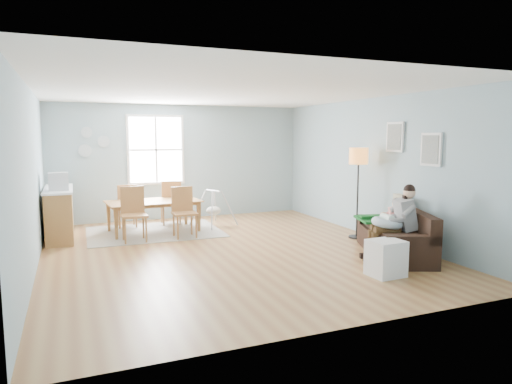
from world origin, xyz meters
name	(u,v)px	position (x,y,z in m)	size (l,w,h in m)	color
room	(228,109)	(0.00, 0.00, 2.42)	(8.40, 9.40, 3.90)	#965F35
window	(156,150)	(-0.60, 3.46, 1.65)	(1.32, 0.08, 1.62)	white
pictures	(412,143)	(2.97, -1.05, 1.85)	(0.05, 1.34, 0.74)	white
wall_plates	(92,142)	(-2.00, 3.47, 1.83)	(0.67, 0.02, 0.66)	#879DA3
sofa	(398,239)	(2.50, -1.33, 0.27)	(1.47, 2.06, 0.77)	black
green_throw	(383,219)	(2.67, -0.72, 0.49)	(0.87, 0.72, 0.04)	#155E29
beige_pillow	(401,208)	(2.87, -0.95, 0.71)	(0.13, 0.47, 0.47)	tan
father	(396,220)	(2.28, -1.54, 0.65)	(0.90, 0.58, 1.21)	gray
nursing_pillow	(387,223)	(2.15, -1.48, 0.60)	(0.49, 0.49, 0.13)	silver
infant	(386,217)	(2.16, -1.45, 0.68)	(0.17, 0.35, 0.13)	white
toddler	(391,215)	(2.50, -1.14, 0.64)	(0.49, 0.40, 0.73)	white
floor_lamp	(358,164)	(2.63, 0.01, 1.44)	(0.35, 0.35, 1.74)	black
storage_cube	(385,258)	(1.58, -2.19, 0.26)	(0.48, 0.43, 0.51)	white
rug	(155,232)	(-0.92, 2.04, 0.01)	(2.64, 2.01, 0.01)	gray
dining_table	(154,217)	(-0.92, 2.04, 0.32)	(1.84, 1.03, 0.65)	brown
chair_sw	(133,210)	(-1.41, 1.41, 0.59)	(0.47, 0.47, 1.03)	olive
chair_se	(184,208)	(-0.46, 1.38, 0.56)	(0.44, 0.44, 0.98)	olive
chair_nw	(127,203)	(-1.38, 2.71, 0.54)	(0.43, 0.43, 0.94)	olive
chair_ne	(171,200)	(-0.43, 2.68, 0.57)	(0.48, 0.48, 0.99)	olive
counter	(60,213)	(-2.70, 2.19, 0.49)	(0.52, 1.74, 0.97)	brown
monitor	(58,181)	(-2.69, 1.86, 1.14)	(0.35, 0.33, 0.33)	silver
baby_swing	(214,210)	(0.41, 2.23, 0.36)	(1.01, 1.02, 0.79)	silver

